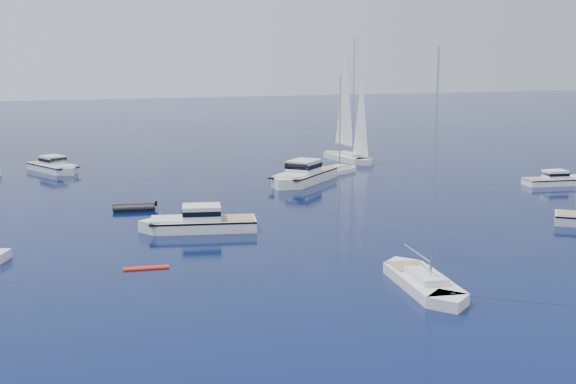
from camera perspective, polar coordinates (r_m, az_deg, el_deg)
name	(u,v)px	position (r m, az deg, el deg)	size (l,w,h in m)	color
ground	(559,295)	(46.83, 19.89, -7.40)	(400.00, 400.00, 0.00)	#07164B
motor_cruiser_centre	(199,230)	(60.09, -6.76, -2.92)	(3.05, 9.96, 2.61)	white
motor_cruiser_far_r	(556,185)	(85.22, 19.70, 0.52)	(2.35, 7.69, 2.02)	white
motor_cruiser_distant	(303,182)	(81.66, 1.13, 0.73)	(3.64, 11.90, 3.13)	silver
motor_cruiser_horizon	(54,172)	(93.38, -17.35, 1.49)	(2.82, 9.21, 2.42)	silver
sailboat_fore	(423,288)	(46.16, 10.25, -7.18)	(2.62, 10.07, 14.81)	silver
sailboat_centre	(335,174)	(87.87, 3.62, 1.41)	(2.05, 7.90, 11.61)	white
sailboat_sails_r	(348,161)	(98.50, 4.57, 2.39)	(2.90, 11.14, 16.38)	silver
tender_yellow	(435,298)	(44.47, 11.14, -7.90)	(1.76, 3.11, 0.95)	orange
tender_grey_far	(134,210)	(68.79, -11.62, -1.35)	(2.13, 3.93, 0.95)	black
kayak_orange	(146,269)	(50.14, -10.74, -5.76)	(0.56, 2.96, 0.30)	red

